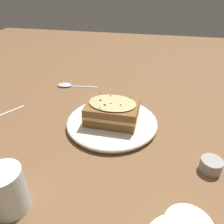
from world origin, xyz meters
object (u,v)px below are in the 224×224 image
spoon (67,85)px  condiment_pot (211,165)px  dinner_plate (112,122)px  water_glass (7,191)px  sandwich (112,111)px

spoon → condiment_pot: condiment_pot is taller
dinner_plate → water_glass: (0.31, -0.13, 0.04)m
sandwich → water_glass: bearing=-23.2°
dinner_plate → spoon: bearing=-133.9°
sandwich → water_glass: size_ratio=1.59×
condiment_pot → spoon: bearing=-125.7°
water_glass → spoon: size_ratio=0.57×
water_glass → spoon: 0.55m
sandwich → dinner_plate: bearing=-142.8°
water_glass → spoon: water_glass is taller
dinner_plate → water_glass: 0.34m
dinner_plate → water_glass: water_glass is taller
water_glass → condiment_pot: size_ratio=1.95×
water_glass → dinner_plate: bearing=157.0°
spoon → condiment_pot: 0.61m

